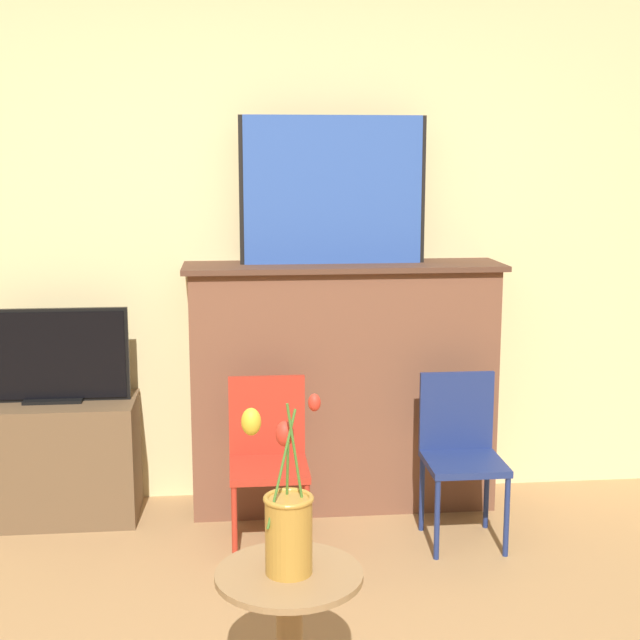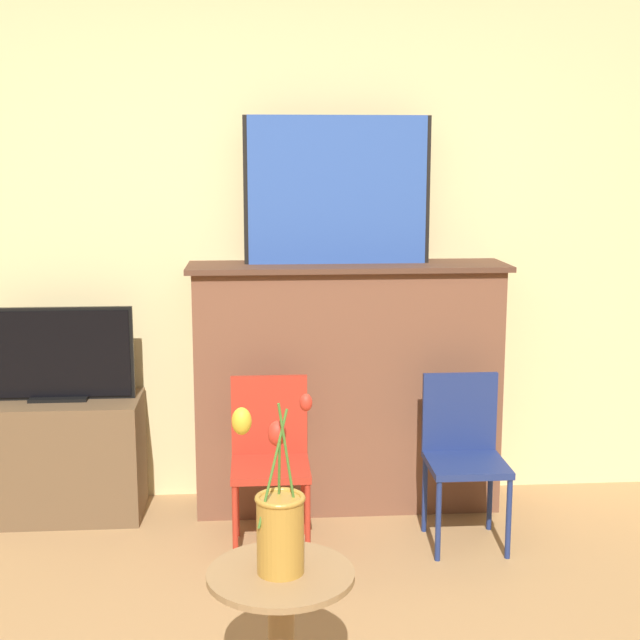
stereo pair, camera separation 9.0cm
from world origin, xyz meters
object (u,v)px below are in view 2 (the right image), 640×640
object	(u,v)px
painting	(337,190)
chair_blue	(463,447)
tv_monitor	(57,355)
vase_tulips	(279,521)
chair_red	(270,451)

from	to	relation	value
painting	chair_blue	size ratio (longest dim) A/B	1.18
tv_monitor	chair_blue	xyz separation A→B (m)	(1.84, -0.42, -0.36)
tv_monitor	vase_tulips	size ratio (longest dim) A/B	1.29
painting	vase_tulips	bearing A→B (deg)	-100.97
tv_monitor	chair_blue	world-z (taller)	tv_monitor
chair_blue	vase_tulips	world-z (taller)	vase_tulips
tv_monitor	chair_red	distance (m)	1.12
chair_red	vase_tulips	world-z (taller)	vase_tulips
painting	chair_blue	bearing A→B (deg)	-41.27
chair_red	vase_tulips	bearing A→B (deg)	-89.78
painting	chair_blue	xyz separation A→B (m)	(0.52, -0.46, -1.12)
chair_red	chair_blue	world-z (taller)	same
painting	tv_monitor	size ratio (longest dim) A/B	1.24
chair_blue	vase_tulips	bearing A→B (deg)	-124.47
painting	tv_monitor	xyz separation A→B (m)	(-1.32, -0.04, -0.76)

